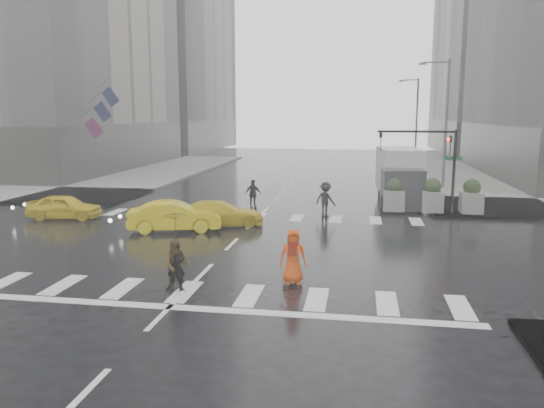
% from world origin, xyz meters
% --- Properties ---
extents(ground, '(120.00, 120.00, 0.00)m').
position_xyz_m(ground, '(0.00, 0.00, 0.00)').
color(ground, black).
rests_on(ground, ground).
extents(sidewalk_nw, '(35.00, 35.00, 0.15)m').
position_xyz_m(sidewalk_nw, '(-19.50, 17.50, 0.07)').
color(sidewalk_nw, gray).
rests_on(sidewalk_nw, ground).
extents(building_nw_far, '(26.05, 26.05, 44.00)m').
position_xyz_m(building_nw_far, '(-29.00, 56.00, 20.19)').
color(building_nw_far, slate).
rests_on(building_nw_far, ground).
extents(road_markings, '(18.00, 48.00, 0.01)m').
position_xyz_m(road_markings, '(0.00, 0.00, 0.01)').
color(road_markings, silver).
rests_on(road_markings, ground).
extents(traffic_signal_pole, '(4.45, 0.42, 4.50)m').
position_xyz_m(traffic_signal_pole, '(9.01, 8.01, 3.22)').
color(traffic_signal_pole, black).
rests_on(traffic_signal_pole, ground).
extents(street_lamp_near, '(2.15, 0.22, 9.00)m').
position_xyz_m(street_lamp_near, '(10.87, 18.00, 4.95)').
color(street_lamp_near, '#59595B').
rests_on(street_lamp_near, ground).
extents(street_lamp_far, '(2.15, 0.22, 9.00)m').
position_xyz_m(street_lamp_far, '(10.87, 38.00, 4.95)').
color(street_lamp_far, '#59595B').
rests_on(street_lamp_far, ground).
extents(planter_west, '(1.10, 1.10, 1.80)m').
position_xyz_m(planter_west, '(7.00, 8.20, 0.98)').
color(planter_west, gray).
rests_on(planter_west, ground).
extents(planter_mid, '(1.10, 1.10, 1.80)m').
position_xyz_m(planter_mid, '(9.00, 8.20, 0.98)').
color(planter_mid, gray).
rests_on(planter_mid, ground).
extents(planter_east, '(1.10, 1.10, 1.80)m').
position_xyz_m(planter_east, '(11.00, 8.20, 0.98)').
color(planter_east, gray).
rests_on(planter_east, ground).
extents(flag_cluster, '(2.87, 3.06, 4.69)m').
position_xyz_m(flag_cluster, '(-15.08, 18.50, 5.64)').
color(flag_cluster, '#59595B').
rests_on(flag_cluster, ground).
extents(pedestrian_black, '(1.00, 1.02, 2.43)m').
position_xyz_m(pedestrian_black, '(-0.27, -5.92, 1.65)').
color(pedestrian_black, black).
rests_on(pedestrian_black, ground).
extents(pedestrian_brown, '(0.88, 0.76, 1.57)m').
position_xyz_m(pedestrian_brown, '(-0.25, -5.92, 0.78)').
color(pedestrian_brown, '#473419').
rests_on(pedestrian_brown, ground).
extents(pedestrian_orange, '(0.95, 0.71, 1.76)m').
position_xyz_m(pedestrian_orange, '(3.12, -4.64, 0.88)').
color(pedestrian_orange, '#EF4C10').
rests_on(pedestrian_orange, ground).
extents(pedestrian_far_a, '(1.07, 0.77, 1.66)m').
position_xyz_m(pedestrian_far_a, '(-0.77, 8.32, 0.83)').
color(pedestrian_far_a, black).
rests_on(pedestrian_far_a, ground).
extents(pedestrian_far_b, '(1.34, 1.13, 1.82)m').
position_xyz_m(pedestrian_far_b, '(3.43, 6.61, 0.91)').
color(pedestrian_far_b, black).
rests_on(pedestrian_far_b, ground).
extents(taxi_front, '(3.83, 1.84, 1.26)m').
position_xyz_m(taxi_front, '(-9.69, 3.78, 0.63)').
color(taxi_front, yellow).
rests_on(taxi_front, ground).
extents(taxi_mid, '(4.44, 2.56, 1.39)m').
position_xyz_m(taxi_mid, '(-3.16, 2.00, 0.69)').
color(taxi_mid, yellow).
rests_on(taxi_mid, ground).
extents(taxi_rear, '(4.05, 2.82, 1.22)m').
position_xyz_m(taxi_rear, '(-1.43, 3.46, 0.61)').
color(taxi_rear, yellow).
rests_on(taxi_rear, ground).
extents(box_truck, '(2.31, 6.15, 3.27)m').
position_xyz_m(box_truck, '(7.50, 11.18, 1.74)').
color(box_truck, silver).
rests_on(box_truck, ground).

